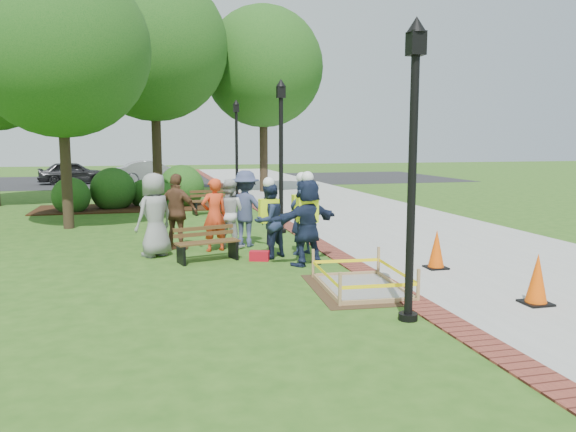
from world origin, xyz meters
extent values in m
plane|color=#285116|center=(0.00, 0.00, 0.00)|extent=(100.00, 100.00, 0.00)
cube|color=#9E9E99|center=(5.00, 10.00, 0.01)|extent=(6.00, 60.00, 0.02)
cube|color=maroon|center=(1.75, 10.00, 0.01)|extent=(0.50, 60.00, 0.03)
cube|color=#381E0F|center=(-3.00, 12.00, 0.02)|extent=(7.00, 3.00, 0.05)
cube|color=black|center=(0.00, 27.00, 0.00)|extent=(36.00, 12.00, 0.01)
cube|color=#47331E|center=(1.22, -1.22, 0.00)|extent=(1.85, 2.41, 0.01)
cube|color=gray|center=(1.22, -1.22, 0.02)|extent=(1.31, 1.87, 0.04)
cube|color=tan|center=(1.22, -1.22, 0.04)|extent=(1.44, 2.00, 0.08)
cube|color=tan|center=(1.22, -1.22, 0.28)|extent=(1.47, 2.03, 0.55)
cube|color=yellow|center=(1.22, -1.22, 0.30)|extent=(1.42, 1.98, 0.06)
cube|color=brown|center=(-1.16, 1.71, 0.42)|extent=(1.43, 0.75, 0.04)
cube|color=brown|center=(-1.21, 1.92, 0.63)|extent=(1.34, 0.39, 0.22)
cube|color=black|center=(-1.16, 1.71, 0.20)|extent=(1.32, 0.77, 0.40)
cube|color=#55321D|center=(-0.13, 9.47, 0.48)|extent=(1.62, 0.68, 0.04)
cube|color=#55321D|center=(-0.17, 9.72, 0.72)|extent=(1.56, 0.27, 0.25)
cube|color=black|center=(-0.13, 9.47, 0.23)|extent=(1.48, 0.72, 0.46)
cube|color=black|center=(3.54, -2.82, 0.03)|extent=(0.42, 0.42, 0.06)
cone|color=#F35407|center=(3.54, -2.82, 0.45)|extent=(0.34, 0.34, 0.78)
cube|color=black|center=(3.25, -0.16, 0.03)|extent=(0.41, 0.41, 0.05)
cone|color=#EF5207|center=(3.25, -0.16, 0.43)|extent=(0.32, 0.32, 0.76)
cube|color=black|center=(3.58, 9.96, 0.02)|extent=(0.36, 0.36, 0.05)
cone|color=red|center=(3.58, 9.96, 0.38)|extent=(0.28, 0.28, 0.66)
cube|color=#B50D1D|center=(-0.06, 1.51, 0.10)|extent=(0.47, 0.35, 0.21)
cylinder|color=black|center=(1.25, -3.00, 1.90)|extent=(0.12, 0.12, 3.80)
cube|color=black|center=(1.25, -3.00, 3.90)|extent=(0.22, 0.22, 0.32)
cone|color=black|center=(1.25, -3.00, 4.15)|extent=(0.28, 0.28, 0.22)
cylinder|color=black|center=(1.25, -3.00, 0.05)|extent=(0.28, 0.28, 0.10)
cylinder|color=black|center=(1.25, 5.00, 1.90)|extent=(0.12, 0.12, 3.80)
cube|color=black|center=(1.25, 5.00, 3.90)|extent=(0.22, 0.22, 0.32)
cone|color=black|center=(1.25, 5.00, 4.15)|extent=(0.28, 0.28, 0.22)
cylinder|color=black|center=(1.25, 5.00, 0.05)|extent=(0.28, 0.28, 0.10)
cylinder|color=black|center=(1.25, 13.00, 1.90)|extent=(0.12, 0.12, 3.80)
cube|color=black|center=(1.25, 13.00, 3.90)|extent=(0.22, 0.22, 0.32)
cone|color=black|center=(1.25, 13.00, 4.15)|extent=(0.28, 0.28, 0.22)
cylinder|color=black|center=(1.25, 13.00, 0.05)|extent=(0.28, 0.28, 0.10)
cylinder|color=#3D2D1E|center=(-4.68, 7.30, 2.14)|extent=(0.31, 0.31, 4.29)
sphere|color=#144513|center=(-4.68, 7.30, 5.21)|extent=(5.10, 5.10, 5.10)
cylinder|color=#3D2D1E|center=(-1.94, 15.39, 2.72)|extent=(0.41, 0.41, 5.44)
sphere|color=#144513|center=(-1.94, 15.39, 6.61)|extent=(6.40, 6.40, 6.40)
cylinder|color=#3D2D1E|center=(3.33, 17.59, 2.54)|extent=(0.41, 0.41, 5.09)
sphere|color=#144513|center=(3.33, 17.59, 6.18)|extent=(5.91, 5.91, 5.91)
sphere|color=#144513|center=(-5.08, 11.29, 0.00)|extent=(1.37, 1.37, 1.37)
sphere|color=#144513|center=(-3.66, 12.04, 0.00)|extent=(1.69, 1.69, 1.69)
sphere|color=#144513|center=(-1.87, 11.45, 0.00)|extent=(1.11, 1.11, 1.11)
sphere|color=#144513|center=(-1.08, 12.24, 0.00)|extent=(1.77, 1.77, 1.77)
sphere|color=#144513|center=(-2.54, 12.62, 0.00)|extent=(1.14, 1.14, 1.14)
imported|color=gray|center=(-2.24, 2.54, 0.94)|extent=(0.71, 0.67, 1.87)
imported|color=red|center=(-0.88, 2.82, 0.86)|extent=(0.62, 0.48, 1.71)
imported|color=silver|center=(-0.48, 3.17, 0.83)|extent=(0.63, 0.59, 1.67)
imported|color=brown|center=(-1.71, 3.16, 0.91)|extent=(0.69, 0.63, 1.82)
imported|color=#373F61|center=(-0.06, 3.22, 0.93)|extent=(0.71, 0.62, 1.86)
imported|color=#171E3E|center=(0.83, 0.86, 0.91)|extent=(0.68, 0.56, 1.81)
cube|color=#C4E813|center=(0.83, 0.86, 1.16)|extent=(0.42, 0.26, 0.52)
sphere|color=white|center=(0.83, 0.86, 1.84)|extent=(0.25, 0.25, 0.25)
imported|color=#161A3A|center=(1.01, 1.96, 0.87)|extent=(0.66, 0.57, 1.73)
cube|color=#C4E813|center=(1.01, 1.96, 1.11)|extent=(0.42, 0.26, 0.52)
sphere|color=white|center=(1.01, 1.96, 1.76)|extent=(0.25, 0.25, 0.25)
imported|color=#162539|center=(0.19, 1.72, 0.82)|extent=(0.63, 0.58, 1.65)
cube|color=#C4E813|center=(0.19, 1.72, 1.06)|extent=(0.42, 0.26, 0.52)
sphere|color=white|center=(0.19, 1.72, 1.67)|extent=(0.25, 0.25, 0.25)
imported|color=#28282A|center=(-6.67, 25.36, 0.00)|extent=(2.67, 4.78, 1.48)
imported|color=#99999E|center=(-2.11, 24.89, 0.00)|extent=(2.65, 4.82, 1.49)
camera|label=1|loc=(-2.35, -10.22, 2.59)|focal=35.00mm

